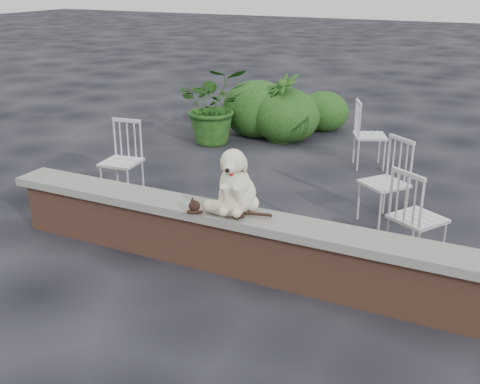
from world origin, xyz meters
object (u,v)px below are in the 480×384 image
at_px(chair_c, 418,217).
at_px(chair_b, 384,182).
at_px(cat, 222,207).
at_px(dog, 237,178).
at_px(chair_a, 121,161).
at_px(potted_plant_b, 283,108).
at_px(potted_plant_a, 214,105).
at_px(chair_e, 370,135).

height_order(chair_c, chair_b, same).
bearing_deg(chair_b, cat, -82.83).
height_order(dog, cat, dog).
xyz_separation_m(cat, chair_a, (-1.98, 1.14, -0.19)).
height_order(cat, potted_plant_b, potted_plant_b).
relative_size(chair_c, chair_a, 1.00).
relative_size(cat, chair_a, 0.94).
distance_m(chair_b, potted_plant_b, 3.37).
xyz_separation_m(chair_a, potted_plant_b, (0.77, 3.19, 0.08)).
distance_m(cat, potted_plant_b, 4.50).
xyz_separation_m(dog, potted_plant_a, (-2.23, 3.62, -0.28)).
bearing_deg(chair_a, chair_b, 5.13).
height_order(cat, potted_plant_a, potted_plant_a).
bearing_deg(potted_plant_b, cat, -74.36).
xyz_separation_m(chair_e, potted_plant_b, (-1.60, 0.68, 0.08)).
relative_size(chair_b, potted_plant_a, 0.76).
xyz_separation_m(chair_b, potted_plant_a, (-3.17, 1.96, 0.14)).
relative_size(cat, potted_plant_b, 0.81).
bearing_deg(chair_c, chair_a, 28.81).
relative_size(chair_e, chair_c, 1.00).
height_order(chair_c, potted_plant_b, potted_plant_b).
relative_size(chair_e, potted_plant_b, 0.86).
distance_m(dog, chair_c, 1.73).
height_order(chair_c, chair_a, same).
relative_size(dog, potted_plant_b, 0.57).
xyz_separation_m(cat, chair_c, (1.52, 1.00, -0.19)).
distance_m(chair_e, potted_plant_b, 1.74).
distance_m(dog, cat, 0.29).
bearing_deg(chair_c, dog, 61.69).
height_order(chair_a, potted_plant_b, potted_plant_b).
bearing_deg(chair_e, chair_b, 174.33).
height_order(potted_plant_a, potted_plant_b, potted_plant_a).
distance_m(chair_a, chair_b, 3.08).
bearing_deg(chair_a, cat, -37.29).
bearing_deg(potted_plant_a, chair_e, -2.62).
bearing_deg(chair_e, chair_a, 111.98).
distance_m(cat, chair_a, 2.30).
relative_size(chair_a, chair_b, 1.00).
bearing_deg(potted_plant_b, dog, -72.82).
relative_size(chair_e, chair_a, 1.00).
distance_m(potted_plant_a, potted_plant_b, 1.10).
distance_m(cat, potted_plant_a, 4.34).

